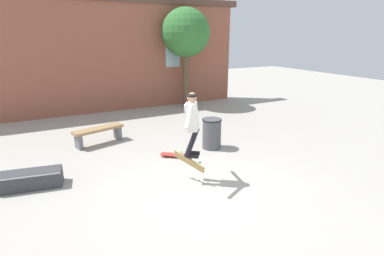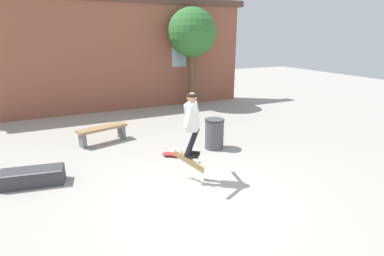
# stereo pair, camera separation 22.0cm
# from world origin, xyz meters

# --- Properties ---
(ground_plane) EXTENTS (40.00, 40.00, 0.00)m
(ground_plane) POSITION_xyz_m (0.00, 0.00, 0.00)
(ground_plane) COLOR #A39E93
(building_backdrop) EXTENTS (12.69, 0.52, 5.63)m
(building_backdrop) POSITION_xyz_m (0.02, 8.21, 2.45)
(building_backdrop) COLOR #93513D
(building_backdrop) RESTS_ON ground_plane
(tree_right) EXTENTS (2.13, 2.13, 4.38)m
(tree_right) POSITION_xyz_m (3.29, 7.36, 3.26)
(tree_right) COLOR brown
(tree_right) RESTS_ON ground_plane
(park_bench) EXTENTS (1.57, 0.80, 0.51)m
(park_bench) POSITION_xyz_m (-1.32, 4.05, 0.36)
(park_bench) COLOR #99754C
(park_bench) RESTS_ON ground_plane
(skate_ledge) EXTENTS (1.37, 0.69, 0.37)m
(skate_ledge) POSITION_xyz_m (-3.20, 1.91, 0.19)
(skate_ledge) COLOR #38383D
(skate_ledge) RESTS_ON ground_plane
(trash_bin) EXTENTS (0.58, 0.58, 0.89)m
(trash_bin) POSITION_xyz_m (1.57, 2.16, 0.47)
(trash_bin) COLOR #47474C
(trash_bin) RESTS_ON ground_plane
(skater) EXTENTS (0.87, 1.10, 1.44)m
(skater) POSITION_xyz_m (0.09, 0.54, 1.48)
(skater) COLOR silver
(skateboard_flipping) EXTENTS (0.46, 0.76, 0.43)m
(skateboard_flipping) POSITION_xyz_m (0.02, 0.56, 0.49)
(skateboard_flipping) COLOR #AD894C
(skateboard_resting) EXTENTS (0.78, 0.68, 0.08)m
(skateboard_resting) POSITION_xyz_m (0.32, 1.99, 0.07)
(skateboard_resting) COLOR red
(skateboard_resting) RESTS_ON ground_plane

